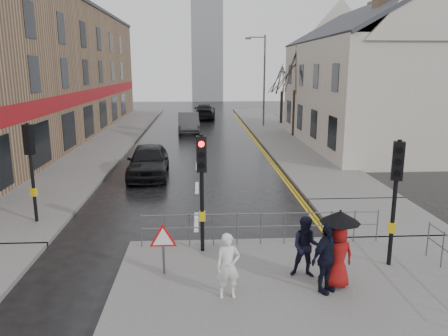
{
  "coord_description": "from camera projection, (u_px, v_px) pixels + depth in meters",
  "views": [
    {
      "loc": [
        0.16,
        -11.6,
        5.3
      ],
      "look_at": [
        1.06,
        4.42,
        1.62
      ],
      "focal_mm": 35.0,
      "sensor_mm": 36.0,
      "label": 1
    }
  ],
  "objects": [
    {
      "name": "near_pavement",
      "position": [
        337.0,
        322.0,
        9.21
      ],
      "size": [
        10.0,
        9.0,
        0.14
      ],
      "primitive_type": "cube",
      "color": "#605E5B",
      "rests_on": "ground"
    },
    {
      "name": "street_lamp",
      "position": [
        262.0,
        75.0,
        38.98
      ],
      "size": [
        1.83,
        0.25,
        8.0
      ],
      "color": "#595B5E",
      "rests_on": "right_pavement"
    },
    {
      "name": "pavement_bridge_right",
      "position": [
        377.0,
        217.0,
        15.73
      ],
      "size": [
        4.0,
        4.2,
        0.14
      ],
      "primitive_type": "cube",
      "color": "#605E5B",
      "rests_on": "ground"
    },
    {
      "name": "car_parked",
      "position": [
        148.0,
        161.0,
        21.61
      ],
      "size": [
        2.06,
        4.82,
        1.62
      ],
      "primitive_type": "imported",
      "rotation": [
        0.0,
        0.0,
        0.03
      ],
      "color": "black",
      "rests_on": "ground"
    },
    {
      "name": "church_tower",
      "position": [
        207.0,
        45.0,
        70.87
      ],
      "size": [
        5.0,
        5.0,
        18.0
      ],
      "primitive_type": "cube",
      "color": "gray",
      "rests_on": "ground"
    },
    {
      "name": "left_pavement",
      "position": [
        116.0,
        136.0,
        34.48
      ],
      "size": [
        4.0,
        44.0,
        0.14
      ],
      "primitive_type": "cube",
      "color": "#605E5B",
      "rests_on": "ground"
    },
    {
      "name": "ground",
      "position": [
        196.0,
        258.0,
        12.47
      ],
      "size": [
        120.0,
        120.0,
        0.0
      ],
      "primitive_type": "plane",
      "color": "black",
      "rests_on": "ground"
    },
    {
      "name": "traffic_signal_near_right",
      "position": [
        396.0,
        181.0,
        11.23
      ],
      "size": [
        0.34,
        0.33,
        3.4
      ],
      "color": "black",
      "rests_on": "near_pavement"
    },
    {
      "name": "tree_near",
      "position": [
        296.0,
        70.0,
        33.14
      ],
      "size": [
        2.4,
        2.4,
        6.58
      ],
      "color": "#30241A",
      "rests_on": "right_pavement"
    },
    {
      "name": "right_pavement",
      "position": [
        274.0,
        131.0,
        37.14
      ],
      "size": [
        4.0,
        40.0,
        0.14
      ],
      "primitive_type": "cube",
      "color": "#605E5B",
      "rests_on": "ground"
    },
    {
      "name": "building_left_terrace",
      "position": [
        34.0,
        72.0,
        32.11
      ],
      "size": [
        8.0,
        42.0,
        10.0
      ],
      "primitive_type": "cube",
      "color": "#947355",
      "rests_on": "ground"
    },
    {
      "name": "warning_sign",
      "position": [
        163.0,
        241.0,
        11.02
      ],
      "size": [
        0.8,
        0.07,
        1.35
      ],
      "color": "#595B5E",
      "rests_on": "near_pavement"
    },
    {
      "name": "pedestrian_with_umbrella",
      "position": [
        338.0,
        244.0,
        10.33
      ],
      "size": [
        0.96,
        0.96,
        1.92
      ],
      "color": "maroon",
      "rests_on": "near_pavement"
    },
    {
      "name": "guard_railing_front",
      "position": [
        261.0,
        221.0,
        12.97
      ],
      "size": [
        7.14,
        0.04,
        1.0
      ],
      "color": "#595B5E",
      "rests_on": "near_pavement"
    },
    {
      "name": "car_mid",
      "position": [
        188.0,
        122.0,
        36.85
      ],
      "size": [
        1.96,
        5.04,
        1.64
      ],
      "primitive_type": "imported",
      "rotation": [
        0.0,
        0.0,
        0.05
      ],
      "color": "#505256",
      "rests_on": "ground"
    },
    {
      "name": "tree_far",
      "position": [
        282.0,
        78.0,
        41.11
      ],
      "size": [
        2.4,
        2.4,
        5.64
      ],
      "color": "#30241A",
      "rests_on": "right_pavement"
    },
    {
      "name": "car_far",
      "position": [
        205.0,
        112.0,
        46.24
      ],
      "size": [
        2.45,
        5.5,
        1.57
      ],
      "primitive_type": "imported",
      "rotation": [
        0.0,
        0.0,
        3.09
      ],
      "color": "black",
      "rests_on": "ground"
    },
    {
      "name": "traffic_signal_far_left",
      "position": [
        30.0,
        155.0,
        14.54
      ],
      "size": [
        0.34,
        0.33,
        3.4
      ],
      "color": "black",
      "rests_on": "left_pavement"
    },
    {
      "name": "pedestrian_a",
      "position": [
        228.0,
        266.0,
        9.92
      ],
      "size": [
        0.59,
        0.41,
        1.53
      ],
      "primitive_type": "imported",
      "rotation": [
        0.0,
        0.0,
        0.09
      ],
      "color": "white",
      "rests_on": "near_pavement"
    },
    {
      "name": "building_right_cream",
      "position": [
        374.0,
        76.0,
        29.57
      ],
      "size": [
        9.0,
        16.4,
        10.1
      ],
      "color": "beige",
      "rests_on": "ground"
    },
    {
      "name": "pedestrian_b",
      "position": [
        306.0,
        247.0,
        10.91
      ],
      "size": [
        0.87,
        0.75,
        1.57
      ],
      "primitive_type": "imported",
      "rotation": [
        0.0,
        0.0,
        -0.22
      ],
      "color": "black",
      "rests_on": "near_pavement"
    },
    {
      "name": "pedestrian_d",
      "position": [
        326.0,
        258.0,
        10.14
      ],
      "size": [
        1.03,
        0.92,
        1.68
      ],
      "primitive_type": "imported",
      "rotation": [
        0.0,
        0.0,
        0.65
      ],
      "color": "black",
      "rests_on": "near_pavement"
    },
    {
      "name": "traffic_signal_near_left",
      "position": [
        202.0,
        173.0,
        12.12
      ],
      "size": [
        0.28,
        0.27,
        3.4
      ],
      "color": "black",
      "rests_on": "near_pavement"
    }
  ]
}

